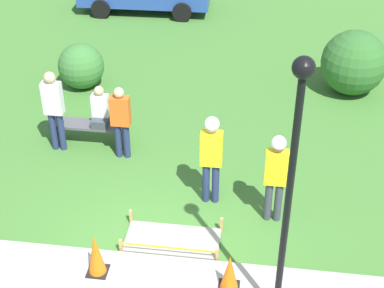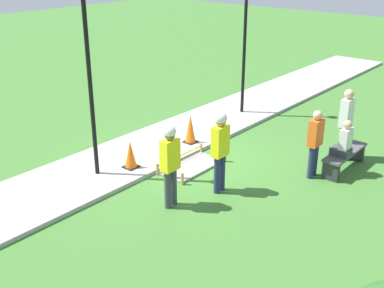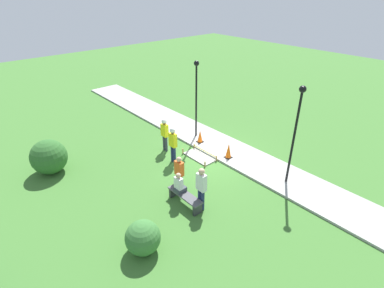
# 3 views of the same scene
# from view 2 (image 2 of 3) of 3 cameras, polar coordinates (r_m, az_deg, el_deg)

# --- Properties ---
(ground_plane) EXTENTS (60.00, 60.00, 0.00)m
(ground_plane) POSITION_cam_2_polar(r_m,az_deg,el_deg) (12.45, -0.56, -1.74)
(ground_plane) COLOR #3D702D
(sidewalk) EXTENTS (28.00, 2.29, 0.10)m
(sidewalk) POSITION_cam_2_polar(r_m,az_deg,el_deg) (13.15, -4.37, -0.22)
(sidewalk) COLOR #9E9E99
(sidewalk) RESTS_ON ground_plane
(wet_concrete_patch) EXTENTS (1.71, 0.83, 0.30)m
(wet_concrete_patch) POSITION_cam_2_polar(r_m,az_deg,el_deg) (11.92, 0.03, -2.71)
(wet_concrete_patch) COLOR gray
(wet_concrete_patch) RESTS_ON ground_plane
(traffic_cone_near_patch) EXTENTS (0.34, 0.34, 0.79)m
(traffic_cone_near_patch) POSITION_cam_2_polar(r_m,az_deg,el_deg) (13.08, -0.20, 1.82)
(traffic_cone_near_patch) COLOR black
(traffic_cone_near_patch) RESTS_ON sidewalk
(traffic_cone_far_patch) EXTENTS (0.34, 0.34, 0.69)m
(traffic_cone_far_patch) POSITION_cam_2_polar(r_m,az_deg,el_deg) (11.70, -7.30, -1.24)
(traffic_cone_far_patch) COLOR black
(traffic_cone_far_patch) RESTS_ON sidewalk
(park_bench) EXTENTS (1.67, 0.44, 0.49)m
(park_bench) POSITION_cam_2_polar(r_m,az_deg,el_deg) (12.29, 17.63, -1.44)
(park_bench) COLOR #2D2D33
(park_bench) RESTS_ON ground_plane
(person_seated_on_bench) EXTENTS (0.36, 0.44, 0.89)m
(person_seated_on_bench) POSITION_cam_2_polar(r_m,az_deg,el_deg) (11.84, 17.58, 0.26)
(person_seated_on_bench) COLOR #383D47
(person_seated_on_bench) RESTS_ON park_bench
(worker_supervisor) EXTENTS (0.40, 0.27, 1.87)m
(worker_supervisor) POSITION_cam_2_polar(r_m,az_deg,el_deg) (10.39, 3.36, -0.06)
(worker_supervisor) COLOR navy
(worker_supervisor) RESTS_ON ground_plane
(worker_assistant) EXTENTS (0.40, 0.26, 1.82)m
(worker_assistant) POSITION_cam_2_polar(r_m,az_deg,el_deg) (9.79, -2.61, -1.76)
(worker_assistant) COLOR #383D47
(worker_assistant) RESTS_ON ground_plane
(bystander_in_orange_shirt) EXTENTS (0.40, 0.22, 1.66)m
(bystander_in_orange_shirt) POSITION_cam_2_polar(r_m,az_deg,el_deg) (11.49, 14.38, 0.44)
(bystander_in_orange_shirt) COLOR navy
(bystander_in_orange_shirt) RESTS_ON ground_plane
(bystander_in_gray_shirt) EXTENTS (0.40, 0.24, 1.85)m
(bystander_in_gray_shirt) POSITION_cam_2_polar(r_m,az_deg,el_deg) (12.66, 17.77, 2.75)
(bystander_in_gray_shirt) COLOR navy
(bystander_in_gray_shirt) RESTS_ON ground_plane
(lamppost_near) EXTENTS (0.28, 0.28, 4.26)m
(lamppost_near) POSITION_cam_2_polar(r_m,az_deg,el_deg) (10.77, -12.23, 9.90)
(lamppost_near) COLOR black
(lamppost_near) RESTS_ON sidewalk
(lamppost_far) EXTENTS (0.28, 0.28, 4.36)m
(lamppost_far) POSITION_cam_2_polar(r_m,az_deg,el_deg) (15.12, 6.34, 13.99)
(lamppost_far) COLOR black
(lamppost_far) RESTS_ON sidewalk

